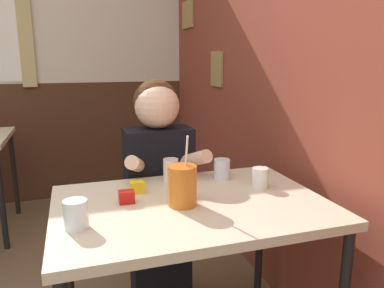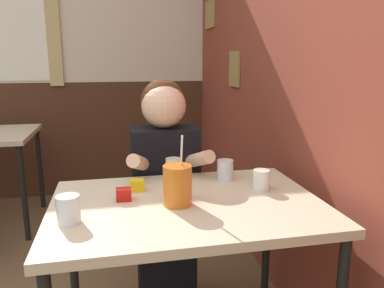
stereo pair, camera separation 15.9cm
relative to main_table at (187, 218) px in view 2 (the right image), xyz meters
name	(u,v)px [view 2 (the right image)]	position (x,y,z in m)	size (l,w,h in m)	color
brick_wall_right	(255,53)	(0.65, 0.99, 0.66)	(0.08, 4.68, 2.70)	brown
back_wall	(55,54)	(-0.78, 2.36, 0.67)	(5.76, 0.09, 2.70)	beige
main_table	(187,218)	(0.00, 0.00, 0.00)	(1.07, 0.74, 0.76)	beige
person_seated	(165,186)	(-0.02, 0.49, -0.03)	(0.42, 0.42, 1.22)	black
cocktail_pitcher	(177,185)	(-0.04, -0.02, 0.15)	(0.11, 0.11, 0.28)	#C6661E
glass_near_pitcher	(68,209)	(-0.44, -0.11, 0.12)	(0.08, 0.08, 0.10)	silver
glass_center	(261,180)	(0.34, 0.07, 0.12)	(0.07, 0.07, 0.09)	silver
glass_far_side	(173,169)	(-0.01, 0.28, 0.12)	(0.07, 0.07, 0.11)	silver
glass_by_brick	(225,170)	(0.23, 0.24, 0.12)	(0.08, 0.08, 0.09)	silver
condiment_ketchup	(124,194)	(-0.25, 0.07, 0.10)	(0.06, 0.04, 0.05)	#B7140F
condiment_mustard	(137,185)	(-0.19, 0.17, 0.10)	(0.06, 0.04, 0.05)	yellow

